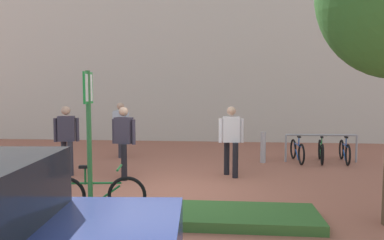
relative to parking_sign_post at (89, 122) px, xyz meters
The scene contains 11 objects.
ground_plane 2.46m from the parking_sign_post, 54.84° to the left, with size 60.00×60.00×0.00m, color #9E5B47.
building_facade 10.33m from the parking_sign_post, 83.63° to the left, with size 28.00×1.20×10.00m, color beige.
planter_strip 1.53m from the parking_sign_post, ahead, with size 7.00×1.10×0.16m, color #336028.
parking_sign_post is the anchor object (origin of this frame).
bike_at_sign 1.25m from the parking_sign_post, 47.51° to the left, with size 1.67×0.42×0.86m.
bike_rack_cluster 7.30m from the parking_sign_post, 45.39° to the left, with size 2.11×1.57×0.83m.
bollard_steel 6.03m from the parking_sign_post, 55.57° to the left, with size 0.16×0.16×0.90m, color #ADADB2.
person_suited_navy 3.42m from the parking_sign_post, 120.31° to the left, with size 0.59×0.35×1.72m.
person_casual_tan 3.96m from the parking_sign_post, 52.41° to the left, with size 0.61×0.47×1.72m.
person_shirt_blue 5.53m from the parking_sign_post, 100.94° to the left, with size 0.58×0.49×1.72m.
person_suited_dark 2.71m from the parking_sign_post, 93.59° to the left, with size 0.60×0.51×1.72m.
Camera 1 is at (1.15, -7.31, 2.12)m, focal length 34.09 mm.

